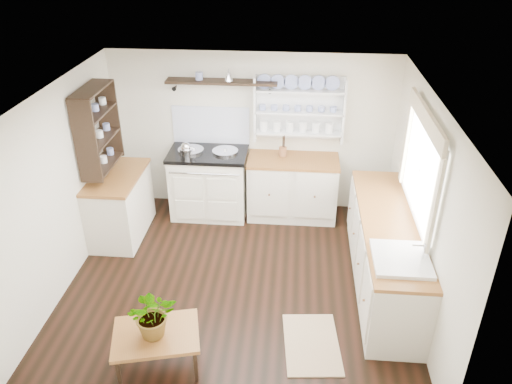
# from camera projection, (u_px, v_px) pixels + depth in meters

# --- Properties ---
(floor) EXTENTS (4.00, 3.80, 0.01)m
(floor) POSITION_uv_depth(u_px,v_px,m) (238.00, 281.00, 6.01)
(floor) COLOR black
(floor) RESTS_ON ground
(wall_back) EXTENTS (4.00, 0.02, 2.30)m
(wall_back) POSITION_uv_depth(u_px,v_px,m) (252.00, 133.00, 7.11)
(wall_back) COLOR beige
(wall_back) RESTS_ON ground
(wall_right) EXTENTS (0.02, 3.80, 2.30)m
(wall_right) POSITION_uv_depth(u_px,v_px,m) (423.00, 206.00, 5.31)
(wall_right) COLOR beige
(wall_right) RESTS_ON ground
(wall_left) EXTENTS (0.02, 3.80, 2.30)m
(wall_left) POSITION_uv_depth(u_px,v_px,m) (60.00, 191.00, 5.61)
(wall_left) COLOR beige
(wall_left) RESTS_ON ground
(ceiling) EXTENTS (4.00, 3.80, 0.01)m
(ceiling) POSITION_uv_depth(u_px,v_px,m) (234.00, 97.00, 4.90)
(ceiling) COLOR white
(ceiling) RESTS_ON wall_back
(window) EXTENTS (0.08, 1.55, 1.22)m
(window) POSITION_uv_depth(u_px,v_px,m) (421.00, 165.00, 5.24)
(window) COLOR white
(window) RESTS_ON wall_right
(aga_cooker) EXTENTS (1.10, 0.76, 1.01)m
(aga_cooker) POSITION_uv_depth(u_px,v_px,m) (210.00, 182.00, 7.19)
(aga_cooker) COLOR white
(aga_cooker) RESTS_ON floor
(back_cabinets) EXTENTS (1.27, 0.63, 0.90)m
(back_cabinets) POSITION_uv_depth(u_px,v_px,m) (292.00, 187.00, 7.14)
(back_cabinets) COLOR silver
(back_cabinets) RESTS_ON floor
(right_cabinets) EXTENTS (0.62, 2.43, 0.90)m
(right_cabinets) POSITION_uv_depth(u_px,v_px,m) (385.00, 252.00, 5.75)
(right_cabinets) COLOR silver
(right_cabinets) RESTS_ON floor
(belfast_sink) EXTENTS (0.55, 0.60, 0.45)m
(belfast_sink) POSITION_uv_depth(u_px,v_px,m) (399.00, 269.00, 4.93)
(belfast_sink) COLOR white
(belfast_sink) RESTS_ON right_cabinets
(left_cabinets) EXTENTS (0.62, 1.13, 0.90)m
(left_cabinets) POSITION_uv_depth(u_px,v_px,m) (120.00, 204.00, 6.71)
(left_cabinets) COLOR silver
(left_cabinets) RESTS_ON floor
(plate_rack) EXTENTS (1.20, 0.22, 0.90)m
(plate_rack) POSITION_uv_depth(u_px,v_px,m) (299.00, 108.00, 6.84)
(plate_rack) COLOR white
(plate_rack) RESTS_ON wall_back
(high_shelf) EXTENTS (1.50, 0.29, 0.16)m
(high_shelf) POSITION_uv_depth(u_px,v_px,m) (222.00, 82.00, 6.67)
(high_shelf) COLOR black
(high_shelf) RESTS_ON wall_back
(left_shelving) EXTENTS (0.28, 0.80, 1.05)m
(left_shelving) POSITION_uv_depth(u_px,v_px,m) (97.00, 128.00, 6.19)
(left_shelving) COLOR black
(left_shelving) RESTS_ON wall_left
(kettle) EXTENTS (0.18, 0.18, 0.22)m
(kettle) POSITION_uv_depth(u_px,v_px,m) (186.00, 151.00, 6.84)
(kettle) COLOR silver
(kettle) RESTS_ON aga_cooker
(utensil_crock) EXTENTS (0.11, 0.11, 0.13)m
(utensil_crock) POSITION_uv_depth(u_px,v_px,m) (283.00, 151.00, 6.97)
(utensil_crock) COLOR brown
(utensil_crock) RESTS_ON back_cabinets
(center_table) EXTENTS (0.91, 0.74, 0.43)m
(center_table) POSITION_uv_depth(u_px,v_px,m) (156.00, 337.00, 4.69)
(center_table) COLOR brown
(center_table) RESTS_ON floor
(potted_plant) EXTENTS (0.54, 0.51, 0.49)m
(potted_plant) POSITION_uv_depth(u_px,v_px,m) (153.00, 314.00, 4.55)
(potted_plant) COLOR #3F7233
(potted_plant) RESTS_ON center_table
(floor_rug) EXTENTS (0.63, 0.90, 0.02)m
(floor_rug) POSITION_uv_depth(u_px,v_px,m) (312.00, 344.00, 5.12)
(floor_rug) COLOR #9B805A
(floor_rug) RESTS_ON floor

